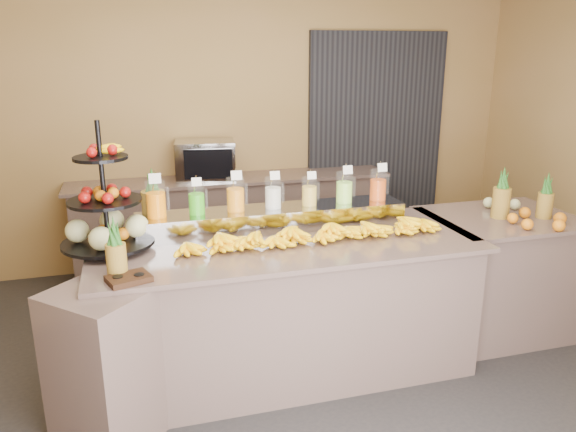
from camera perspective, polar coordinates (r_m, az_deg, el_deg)
name	(u,v)px	position (r m, az deg, el deg)	size (l,w,h in m)	color
ground	(300,391)	(3.81, 1.20, -17.38)	(6.00, 6.00, 0.00)	black
room_envelope	(294,87)	(3.97, 0.59, 12.98)	(6.04, 5.02, 2.82)	olive
buffet_counter	(272,311)	(3.76, -1.64, -9.62)	(2.75, 1.25, 0.93)	gray
right_counter	(496,274)	(4.62, 20.35, -5.51)	(1.08, 0.88, 0.93)	gray
back_ledge	(233,223)	(5.60, -5.57, -0.69)	(3.10, 0.55, 0.93)	gray
pitcher_tray	(273,218)	(3.87, -1.51, -0.24)	(1.85, 0.30, 0.15)	gray
juice_pitcher_orange_a	(156,201)	(3.72, -13.26, 1.46)	(0.13, 0.13, 0.31)	silver
juice_pitcher_green	(197,201)	(3.74, -9.27, 1.54)	(0.11, 0.11, 0.26)	silver
juice_pitcher_orange_b	(235,196)	(3.77, -5.36, 2.00)	(0.12, 0.13, 0.30)	silver
juice_pitcher_milk	(273,195)	(3.83, -1.53, 2.18)	(0.11, 0.12, 0.28)	silver
juice_pitcher_lemon	(309,193)	(3.90, 2.18, 2.36)	(0.11, 0.11, 0.26)	silver
juice_pitcher_lime	(344,189)	(3.98, 5.74, 2.73)	(0.12, 0.12, 0.29)	silver
juice_pitcher_orange_c	(378,187)	(4.09, 9.14, 2.96)	(0.12, 0.12, 0.29)	silver
banana_heap	(312,231)	(3.65, 2.42, -1.51)	(1.81, 0.16, 0.15)	yellow
fruit_stand	(112,217)	(3.62, -17.43, -0.09)	(0.57, 0.57, 0.80)	black
condiment_caddy	(129,279)	(3.15, -15.88, -6.15)	(0.22, 0.16, 0.03)	black
pineapple_left_a	(116,255)	(3.19, -17.06, -3.81)	(0.11, 0.11, 0.35)	brown
pineapple_left_b	(154,208)	(3.86, -13.46, 0.75)	(0.16, 0.16, 0.45)	brown
right_fruit_pile	(529,212)	(4.40, 23.26, 0.40)	(0.43, 0.41, 0.22)	brown
oven_warmer	(205,160)	(5.40, -8.41, 5.65)	(0.55, 0.39, 0.37)	gray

